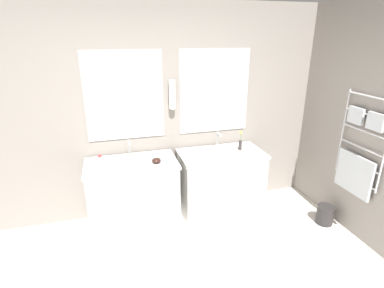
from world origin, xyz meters
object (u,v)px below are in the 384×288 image
Objects in this scene: vanity_right at (221,184)px; vanity_left at (134,196)px; flower_vase at (240,143)px; waste_bin at (325,214)px; toiletry_bottle at (100,163)px; amenity_bowl at (156,161)px.

vanity_left is at bearing 180.00° from vanity_right.
flower_vase is 1.37m from waste_bin.
toiletry_bottle reaches higher than amenity_bowl.
toiletry_bottle is at bearing 179.87° from amenity_bowl.
toiletry_bottle reaches higher than vanity_left.
vanity_right is at bearing 0.00° from vanity_left.
vanity_left is 1.11m from vanity_right.
waste_bin is at bearing -13.94° from vanity_left.
flower_vase is at bearing 6.74° from amenity_bowl.
toiletry_bottle is at bearing -175.70° from flower_vase.
vanity_left reaches higher than waste_bin.
toiletry_bottle is at bearing 169.01° from waste_bin.
amenity_bowl is at bearing 165.83° from waste_bin.
vanity_right is 0.94m from amenity_bowl.
flower_vase reaches higher than waste_bin.
amenity_bowl is 0.44× the size of waste_bin.
amenity_bowl is 2.19m from waste_bin.
waste_bin is at bearing -10.99° from toiletry_bottle.
vanity_left is 0.53m from amenity_bowl.
vanity_left is 4.39× the size of waste_bin.
waste_bin is (2.28, -0.56, -0.30)m from vanity_left.
vanity_right is 4.21× the size of flower_vase.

